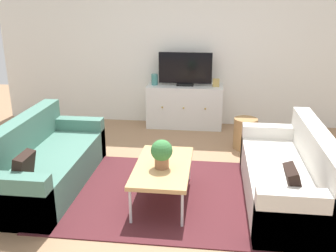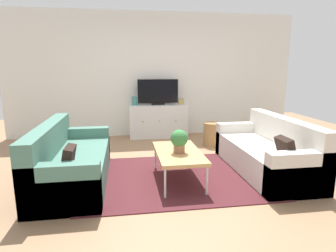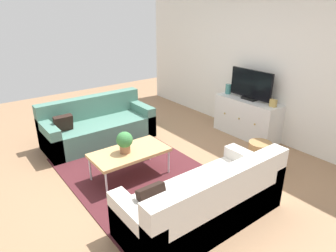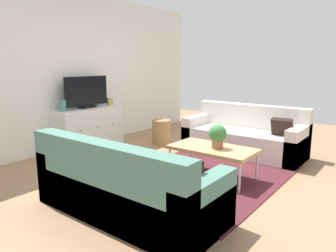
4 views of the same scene
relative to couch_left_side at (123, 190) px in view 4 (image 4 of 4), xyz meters
The scene contains 12 objects.
ground_plane 1.46m from the couch_left_side, ahead, with size 10.00×10.00×0.00m, color #997251.
wall_back 3.21m from the couch_left_side, 61.61° to the left, with size 6.40×0.12×2.70m, color silver.
area_rug 1.46m from the couch_left_side, ahead, with size 2.50×1.90×0.01m, color #4C1E23.
couch_left_side is the anchor object (origin of this frame).
couch_right_side 2.87m from the couch_left_side, ahead, with size 0.83×1.94×0.80m.
coffee_table 1.48m from the couch_left_side, ahead, with size 0.59×1.09×0.42m.
potted_plant 1.52m from the couch_left_side, ahead, with size 0.23×0.23×0.31m.
tv_console 2.81m from the couch_left_side, 57.73° to the left, with size 1.27×0.47×0.72m.
flat_screen_tv 2.92m from the couch_left_side, 57.94° to the left, with size 0.88×0.16×0.55m.
glass_vase 2.63m from the couch_left_side, 67.45° to the left, with size 0.11×0.11×0.19m, color teal.
mantel_clock 3.16m from the couch_left_side, 49.71° to the left, with size 0.11×0.07×0.13m, color tan.
wicker_basket 2.88m from the couch_left_side, 31.16° to the left, with size 0.34×0.34×0.46m, color #9E7547.
Camera 4 is at (-3.50, -2.24, 1.50)m, focal length 34.05 mm.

